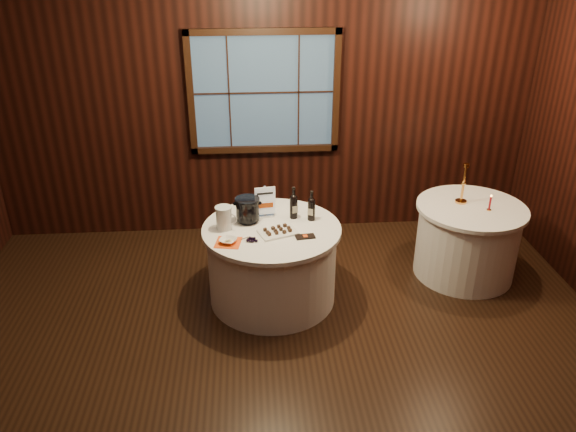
{
  "coord_description": "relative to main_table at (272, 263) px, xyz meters",
  "views": [
    {
      "loc": [
        -0.19,
        -3.55,
        3.15
      ],
      "look_at": [
        0.14,
        0.9,
        0.93
      ],
      "focal_mm": 35.0,
      "sensor_mm": 36.0,
      "label": 1
    }
  ],
  "objects": [
    {
      "name": "port_bottle_left",
      "position": [
        0.22,
        0.18,
        0.52
      ],
      "size": [
        0.07,
        0.09,
        0.31
      ],
      "rotation": [
        0.0,
        0.0,
        0.34
      ],
      "color": "black",
      "rests_on": "main_table"
    },
    {
      "name": "back_wall",
      "position": [
        0.0,
        1.48,
        1.16
      ],
      "size": [
        6.0,
        0.1,
        3.0
      ],
      "color": "black",
      "rests_on": "ground"
    },
    {
      "name": "grape_bunch",
      "position": [
        -0.18,
        -0.24,
        0.4
      ],
      "size": [
        0.17,
        0.1,
        0.04
      ],
      "rotation": [
        0.0,
        0.0,
        -0.35
      ],
      "color": "black",
      "rests_on": "main_table"
    },
    {
      "name": "main_table",
      "position": [
        0.0,
        0.0,
        0.0
      ],
      "size": [
        1.28,
        1.28,
        0.77
      ],
      "color": "white",
      "rests_on": "ground"
    },
    {
      "name": "orange_napkin",
      "position": [
        -0.39,
        -0.26,
        0.38
      ],
      "size": [
        0.25,
        0.25,
        0.0
      ],
      "primitive_type": "cube",
      "rotation": [
        0.0,
        0.0,
        -0.17
      ],
      "color": "#EA4D13",
      "rests_on": "main_table"
    },
    {
      "name": "side_table",
      "position": [
        2.0,
        0.3,
        0.0
      ],
      "size": [
        1.08,
        1.08,
        0.77
      ],
      "color": "white",
      "rests_on": "ground"
    },
    {
      "name": "brass_candlestick",
      "position": [
        1.92,
        0.4,
        0.53
      ],
      "size": [
        0.12,
        0.12,
        0.41
      ],
      "color": "gold",
      "rests_on": "side_table"
    },
    {
      "name": "cracker_bowl",
      "position": [
        -0.39,
        -0.26,
        0.4
      ],
      "size": [
        0.19,
        0.19,
        0.04
      ],
      "primitive_type": "imported",
      "rotation": [
        0.0,
        0.0,
        -0.42
      ],
      "color": "white",
      "rests_on": "orange_napkin"
    },
    {
      "name": "glass_pitcher",
      "position": [
        -0.43,
        0.01,
        0.49
      ],
      "size": [
        0.2,
        0.15,
        0.22
      ],
      "rotation": [
        0.0,
        0.0,
        -0.37
      ],
      "color": "silver",
      "rests_on": "main_table"
    },
    {
      "name": "port_bottle_right",
      "position": [
        0.38,
        0.13,
        0.51
      ],
      "size": [
        0.07,
        0.08,
        0.29
      ],
      "rotation": [
        0.0,
        0.0,
        -0.42
      ],
      "color": "black",
      "rests_on": "main_table"
    },
    {
      "name": "sign_stand",
      "position": [
        -0.05,
        0.23,
        0.49
      ],
      "size": [
        0.19,
        0.12,
        0.31
      ],
      "rotation": [
        0.0,
        0.0,
        0.15
      ],
      "color": "#AFAFB6",
      "rests_on": "main_table"
    },
    {
      "name": "ground",
      "position": [
        0.0,
        -1.0,
        -0.39
      ],
      "size": [
        6.0,
        6.0,
        0.0
      ],
      "primitive_type": "plane",
      "color": "black",
      "rests_on": "ground"
    },
    {
      "name": "ice_bucket",
      "position": [
        -0.21,
        0.13,
        0.51
      ],
      "size": [
        0.23,
        0.23,
        0.24
      ],
      "color": "black",
      "rests_on": "main_table"
    },
    {
      "name": "red_candle",
      "position": [
        2.13,
        0.2,
        0.45
      ],
      "size": [
        0.04,
        0.04,
        0.17
      ],
      "color": "gold",
      "rests_on": "side_table"
    },
    {
      "name": "chocolate_plate",
      "position": [
        0.05,
        -0.12,
        0.4
      ],
      "size": [
        0.38,
        0.32,
        0.05
      ],
      "rotation": [
        0.0,
        0.0,
        0.33
      ],
      "color": "white",
      "rests_on": "main_table"
    },
    {
      "name": "chocolate_box",
      "position": [
        0.29,
        -0.21,
        0.39
      ],
      "size": [
        0.18,
        0.11,
        0.01
      ],
      "primitive_type": "cube",
      "rotation": [
        0.0,
        0.0,
        0.13
      ],
      "color": "black",
      "rests_on": "main_table"
    }
  ]
}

